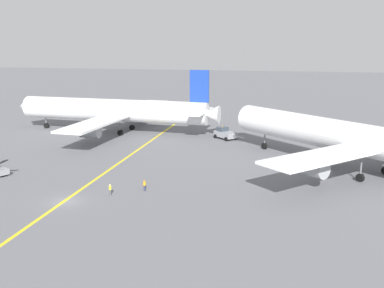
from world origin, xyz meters
The scene contains 7 objects.
ground_plane centered at (0.00, 0.00, 0.00)m, with size 600.00×600.00×0.00m, color slate.
taxiway_stripe centered at (-0.48, 10.00, 0.00)m, with size 0.50×120.00×0.01m, color yellow.
airliner_at_gate_left centered at (-12.56, 47.32, 5.20)m, with size 51.82×50.18×15.12m.
airliner_being_pushed centered at (39.82, 23.29, 5.66)m, with size 47.18×43.18×17.14m.
pushback_tug centered at (14.35, 45.69, 1.20)m, with size 7.35×6.56×2.85m.
ground_crew_marshaller_foreground centered at (8.92, 6.74, 0.87)m, with size 0.36×0.36×1.67m.
ground_crew_ramp_agent_by_cones centered at (4.87, 3.76, 0.85)m, with size 0.36×0.36×1.65m.
Camera 1 is at (30.13, -52.76, 21.00)m, focal length 42.50 mm.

